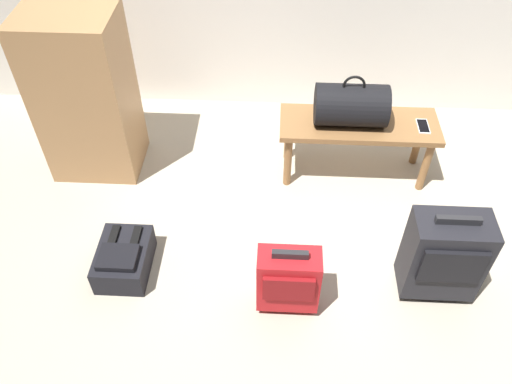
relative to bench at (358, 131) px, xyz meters
The scene contains 8 objects.
ground_plane 0.86m from the bench, 97.34° to the right, with size 6.60×6.60×0.00m, color #B2A893.
bench is the anchor object (origin of this frame).
duffel_bag_black 0.21m from the bench, behind, with size 0.44×0.26×0.34m.
cell_phone 0.40m from the bench, ahead, with size 0.07×0.14×0.01m.
suitcase_upright_charcoal 1.00m from the bench, 68.43° to the right, with size 0.39×0.25×0.59m.
suitcase_small_red 1.17m from the bench, 111.79° to the right, with size 0.32×0.19×0.46m.
backpack_dark 1.64m from the bench, 146.81° to the right, with size 0.28×0.38×0.21m.
side_cabinet 1.74m from the bench, behind, with size 0.56×0.44×1.10m.
Camera 1 is at (-0.42, -1.84, 2.43)m, focal length 36.16 mm.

